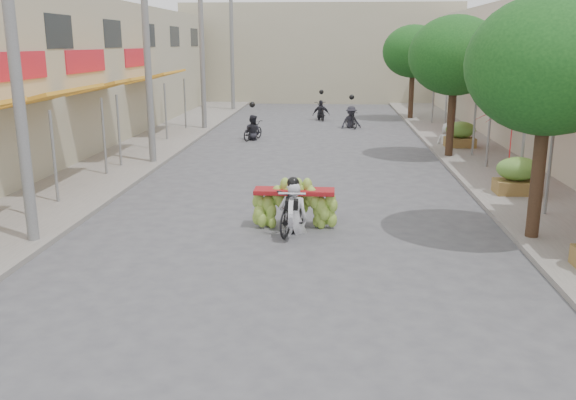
% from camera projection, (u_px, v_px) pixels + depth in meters
% --- Properties ---
extents(ground, '(120.00, 120.00, 0.00)m').
position_uv_depth(ground, '(268.00, 311.00, 9.91)').
color(ground, '#504F54').
rests_on(ground, ground).
extents(sidewalk_left, '(4.00, 60.00, 0.12)m').
position_uv_depth(sidewalk_left, '(136.00, 148.00, 24.87)').
color(sidewalk_left, gray).
rests_on(sidewalk_left, ground).
extents(sidewalk_right, '(4.00, 60.00, 0.12)m').
position_uv_depth(sidewalk_right, '(485.00, 153.00, 23.88)').
color(sidewalk_right, gray).
rests_on(sidewalk_right, ground).
extents(far_building, '(20.00, 6.00, 7.00)m').
position_uv_depth(far_building, '(320.00, 53.00, 45.73)').
color(far_building, '#ADA588').
rests_on(far_building, ground).
extents(utility_pole_near, '(0.60, 0.24, 8.00)m').
position_uv_depth(utility_pole_near, '(14.00, 54.00, 12.18)').
color(utility_pole_near, slate).
rests_on(utility_pole_near, ground).
extents(utility_pole_mid, '(0.60, 0.24, 8.00)m').
position_uv_depth(utility_pole_mid, '(147.00, 49.00, 20.87)').
color(utility_pole_mid, slate).
rests_on(utility_pole_mid, ground).
extents(utility_pole_far, '(0.60, 0.24, 8.00)m').
position_uv_depth(utility_pole_far, '(202.00, 48.00, 29.56)').
color(utility_pole_far, slate).
rests_on(utility_pole_far, ground).
extents(utility_pole_back, '(0.60, 0.24, 8.00)m').
position_uv_depth(utility_pole_back, '(232.00, 47.00, 38.26)').
color(utility_pole_back, slate).
rests_on(utility_pole_back, ground).
extents(street_tree_near, '(3.40, 3.40, 5.25)m').
position_uv_depth(street_tree_near, '(549.00, 66.00, 12.44)').
color(street_tree_near, '#3A2719').
rests_on(street_tree_near, ground).
extents(street_tree_mid, '(3.40, 3.40, 5.25)m').
position_uv_depth(street_tree_mid, '(455.00, 56.00, 22.10)').
color(street_tree_mid, '#3A2719').
rests_on(street_tree_mid, ground).
extents(street_tree_far, '(3.40, 3.40, 5.25)m').
position_uv_depth(street_tree_far, '(413.00, 52.00, 33.69)').
color(street_tree_far, '#3A2719').
rests_on(street_tree_far, ground).
extents(produce_crate_mid, '(1.20, 0.88, 1.16)m').
position_uv_depth(produce_crate_mid, '(518.00, 173.00, 17.02)').
color(produce_crate_mid, olive).
rests_on(produce_crate_mid, ground).
extents(produce_crate_far, '(1.20, 0.88, 1.16)m').
position_uv_depth(produce_crate_far, '(460.00, 132.00, 24.74)').
color(produce_crate_far, olive).
rests_on(produce_crate_far, ground).
extents(banana_motorbike, '(2.20, 1.96, 2.23)m').
position_uv_depth(banana_motorbike, '(294.00, 200.00, 14.00)').
color(banana_motorbike, black).
rests_on(banana_motorbike, ground).
extents(market_umbrella, '(2.57, 2.57, 1.85)m').
position_uv_depth(market_umbrella, '(515.00, 107.00, 16.63)').
color(market_umbrella, '#AE171B').
rests_on(market_umbrella, ground).
extents(pedestrian, '(0.92, 0.59, 1.77)m').
position_uv_depth(pedestrian, '(448.00, 123.00, 25.45)').
color(pedestrian, silver).
rests_on(pedestrian, ground).
extents(bg_motorbike_a, '(1.07, 1.60, 1.95)m').
position_uv_depth(bg_motorbike_a, '(252.00, 123.00, 27.28)').
color(bg_motorbike_a, black).
rests_on(bg_motorbike_a, ground).
extents(bg_motorbike_b, '(1.19, 1.54, 1.95)m').
position_uv_depth(bg_motorbike_b, '(351.00, 111.00, 31.05)').
color(bg_motorbike_b, black).
rests_on(bg_motorbike_b, ground).
extents(bg_motorbike_c, '(1.05, 1.82, 1.95)m').
position_uv_depth(bg_motorbike_c, '(321.00, 106.00, 34.36)').
color(bg_motorbike_c, black).
rests_on(bg_motorbike_c, ground).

